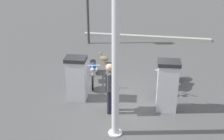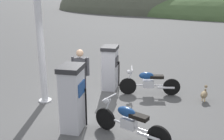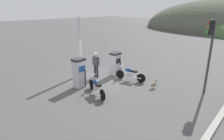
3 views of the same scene
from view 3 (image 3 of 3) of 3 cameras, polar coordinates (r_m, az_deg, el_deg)
The scene contains 11 objects.
ground_plane at distance 12.11m, azimuth -3.40°, elevation -3.14°, with size 120.00×120.00×0.00m, color #4C4C4C.
fuel_pump_near at distance 11.05m, azimuth -9.65°, elevation -0.79°, with size 0.59×0.74×1.68m.
fuel_pump_far at distance 12.92m, azimuth 1.02°, elevation 1.91°, with size 0.58×0.73×1.53m.
motorcycle_near_pump at distance 10.14m, azimuth -4.66°, elevation -4.84°, with size 1.97×0.87×0.92m.
motorcycle_far_pump at distance 12.02m, azimuth 5.27°, elevation -1.00°, with size 1.95×0.71×0.92m.
attendant_person at distance 12.44m, azimuth -4.77°, elevation 2.01°, with size 0.58×0.24×1.65m.
wandering_duck at distance 11.16m, azimuth 12.26°, elevation -4.16°, with size 0.28×0.49×0.49m.
roadside_traffic_light at distance 10.81m, azimuth 26.95°, elevation 6.62°, with size 0.40×0.29×3.80m.
canopy_support_pole at distance 12.79m, azimuth -9.41°, elevation 6.41°, with size 0.40×0.40×3.83m.
road_edge_kerb at distance 8.81m, azimuth 28.31°, elevation -13.76°, with size 0.65×6.63×0.12m.
distant_hill_main at distance 42.88m, azimuth 30.16°, elevation 9.93°, with size 32.38×18.90×11.74m.
Camera 3 is at (8.45, -7.47, 4.41)m, focal length 30.94 mm.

